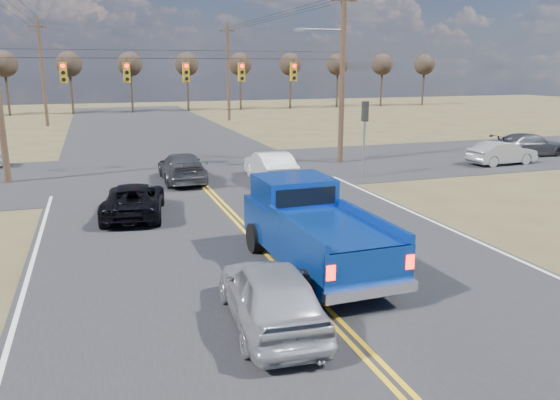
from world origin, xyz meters
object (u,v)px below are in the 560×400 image
object	(u,v)px
cross_car_east_near	(502,153)
cross_car_east_far	(529,145)
black_suv	(134,200)
pickup_truck	(312,229)
dgrey_car_queue	(182,167)
silver_suv	(271,294)
white_car_queue	(270,166)

from	to	relation	value
cross_car_east_near	cross_car_east_far	world-z (taller)	cross_car_east_far
black_suv	cross_car_east_far	distance (m)	26.00
pickup_truck	dgrey_car_queue	xyz separation A→B (m)	(-1.60, 13.24, -0.44)
pickup_truck	black_suv	xyz separation A→B (m)	(-4.35, 7.35, -0.51)
silver_suv	dgrey_car_queue	distance (m)	16.28
silver_suv	black_suv	xyz separation A→B (m)	(-2.14, 10.38, -0.11)
white_car_queue	pickup_truck	bearing A→B (deg)	79.32
cross_car_east_near	dgrey_car_queue	bearing A→B (deg)	82.85
dgrey_car_queue	pickup_truck	bearing A→B (deg)	97.52
cross_car_east_near	cross_car_east_far	xyz separation A→B (m)	(3.87, 2.05, 0.04)
silver_suv	black_suv	bearing A→B (deg)	-74.25
pickup_truck	silver_suv	distance (m)	3.76
silver_suv	cross_car_east_near	distance (m)	24.35
pickup_truck	white_car_queue	bearing A→B (deg)	76.48
cross_car_east_near	cross_car_east_far	bearing A→B (deg)	-65.63
cross_car_east_near	cross_car_east_far	size ratio (longest dim) A/B	0.83
silver_suv	cross_car_east_far	distance (m)	28.66
pickup_truck	cross_car_east_near	bearing A→B (deg)	34.34
pickup_truck	black_suv	world-z (taller)	pickup_truck
pickup_truck	cross_car_east_near	xyz separation A→B (m)	(16.88, 12.09, -0.47)
pickup_truck	silver_suv	bearing A→B (deg)	-127.44
white_car_queue	cross_car_east_near	xyz separation A→B (m)	(14.29, 0.14, -0.07)
black_suv	cross_car_east_far	xyz separation A→B (m)	(25.10, 6.79, 0.08)
white_car_queue	cross_car_east_near	distance (m)	14.29
cross_car_east_near	black_suv	bearing A→B (deg)	98.99
white_car_queue	black_suv	bearing A→B (deg)	35.08
black_suv	dgrey_car_queue	xyz separation A→B (m)	(2.75, 5.89, 0.07)
white_car_queue	dgrey_car_queue	bearing A→B (deg)	-15.57
pickup_truck	silver_suv	world-z (taller)	pickup_truck
black_suv	white_car_queue	world-z (taller)	white_car_queue
pickup_truck	cross_car_east_far	world-z (taller)	pickup_truck
black_suv	white_car_queue	size ratio (longest dim) A/B	1.01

